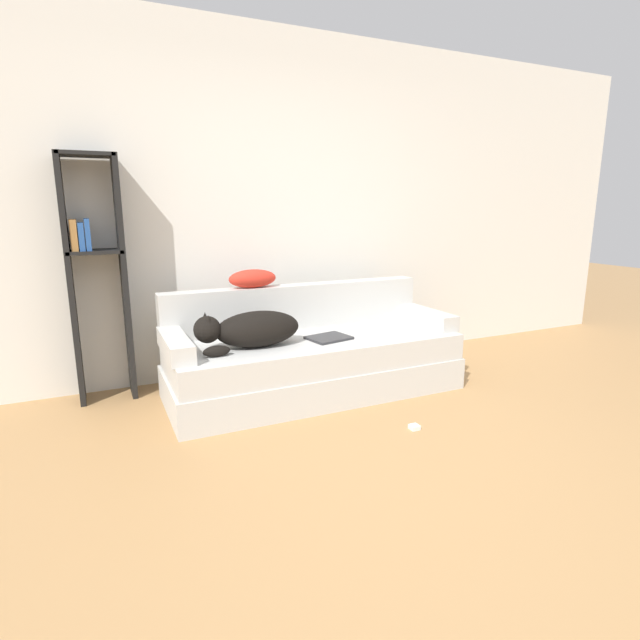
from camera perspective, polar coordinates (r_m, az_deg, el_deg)
The scene contains 11 objects.
ground_plane at distance 2.46m, azimuth 10.76°, elevation -20.67°, with size 20.00×20.00×0.00m, color tan.
wall_back at distance 4.11m, azimuth -7.57°, elevation 12.72°, with size 7.97×0.06×2.70m.
couch at distance 3.69m, azimuth -0.63°, elevation -5.23°, with size 2.12×0.82×0.42m.
couch_backrest at distance 3.89m, azimuth -2.71°, elevation 1.58°, with size 2.08×0.15×0.34m.
couch_arm_left at distance 3.34m, azimuth -16.22°, elevation -2.77°, with size 0.15×0.63×0.12m.
couch_arm_right at distance 4.10m, azimuth 12.04°, elevation 0.32°, with size 0.15×0.63×0.12m.
dog at distance 3.37m, azimuth -7.96°, elevation -1.06°, with size 0.72×0.28×0.26m.
laptop at distance 3.58m, azimuth 1.01°, elevation -2.05°, with size 0.33×0.28×0.02m.
throw_pillow at distance 3.74m, azimuth -7.71°, elevation 4.72°, with size 0.36×0.16×0.14m.
bookshelf at distance 3.76m, azimuth -24.30°, elevation 5.42°, with size 0.38×0.26×1.70m.
power_adapter at distance 3.22m, azimuth 10.73°, elevation -11.94°, with size 0.06×0.06×0.03m.
Camera 1 is at (-1.24, -1.65, 1.35)m, focal length 28.00 mm.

